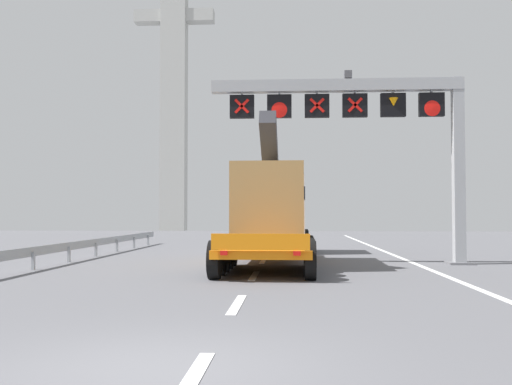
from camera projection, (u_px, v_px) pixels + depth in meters
name	position (u px, v px, depth m)	size (l,w,h in m)	color
ground	(155.00, 369.00, 6.94)	(112.00, 112.00, 0.00)	#5B5B60
lane_markings	(259.00, 267.00, 20.12)	(0.20, 41.08, 0.01)	silver
edge_line_right	(436.00, 272.00, 18.54)	(0.20, 63.00, 0.01)	silver
overhead_lane_gantry	(370.00, 116.00, 21.84)	(9.64, 0.90, 7.22)	#9EA0A5
heavy_haul_truck_orange	(274.00, 210.00, 23.81)	(3.16, 14.09, 5.30)	orange
guardrail_left	(51.00, 250.00, 20.81)	(0.13, 30.92, 0.76)	#999EA3
bridge_pylon_distant	(174.00, 54.00, 66.00)	(9.00, 2.00, 39.05)	#B7B7B2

